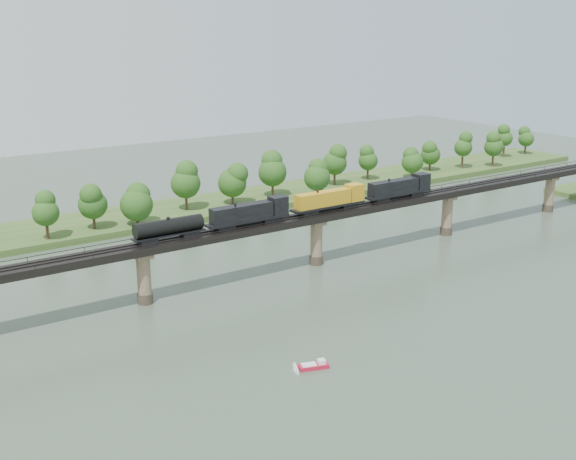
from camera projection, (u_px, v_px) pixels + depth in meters
ground at (412, 308)px, 133.81m from camera, size 400.00×400.00×0.00m
far_bank at (199, 208)px, 201.05m from camera, size 300.00×24.00×1.60m
bridge at (316, 240)px, 156.08m from camera, size 236.00×30.00×11.50m
bridge_superstructure at (317, 212)px, 154.30m from camera, size 220.00×4.90×0.75m
far_treeline at (178, 187)px, 190.81m from camera, size 289.06×17.54×13.60m
freight_train at (303, 205)px, 151.80m from camera, size 74.16×2.89×5.10m
motorboat at (314, 366)px, 110.57m from camera, size 4.93×3.04×1.30m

